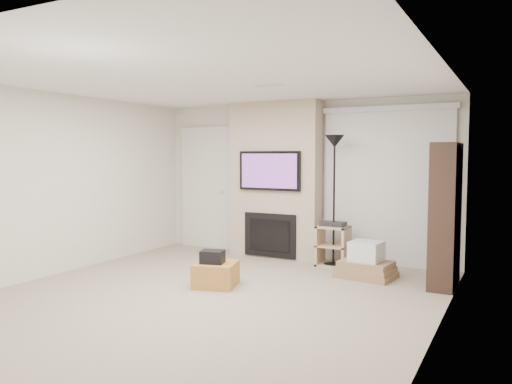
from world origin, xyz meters
The scene contains 15 objects.
floor centered at (0.00, 0.00, 0.00)m, with size 5.00×5.50×0.00m, color tan.
ceiling centered at (0.00, 0.00, 2.50)m, with size 5.00×5.50×0.00m, color white.
wall_back centered at (0.00, 2.75, 1.25)m, with size 5.00×2.50×0.00m, color silver.
wall_left centered at (-2.50, 0.00, 1.25)m, with size 5.50×2.50×0.00m, color silver.
wall_right centered at (2.50, 0.00, 1.25)m, with size 5.50×2.50×0.00m, color silver.
hvac_vent centered at (0.40, 0.80, 2.50)m, with size 0.35×0.18×0.01m, color silver.
ottoman centered at (-0.20, 0.49, 0.15)m, with size 0.50×0.50×0.30m, color #BB7E39.
black_bag centered at (-0.21, 0.44, 0.38)m, with size 0.28×0.22×0.16m, color black.
fireplace_wall centered at (-0.35, 2.54, 1.24)m, with size 1.50×0.47×2.50m.
entry_door centered at (-1.80, 2.71, 1.05)m, with size 1.02×0.11×2.14m.
vertical_blinds centered at (1.40, 2.70, 1.27)m, with size 1.98×0.10×2.37m.
floor_lamp centered at (0.73, 2.28, 1.53)m, with size 0.29×0.29×1.94m.
av_stand centered at (0.72, 2.29, 0.35)m, with size 0.45×0.38×0.66m.
box_stack centered at (1.35, 1.82, 0.19)m, with size 0.80×0.64×0.49m.
bookshelf centered at (2.34, 1.83, 0.90)m, with size 0.30×0.80×1.80m.
Camera 1 is at (3.14, -4.73, 1.65)m, focal length 35.00 mm.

